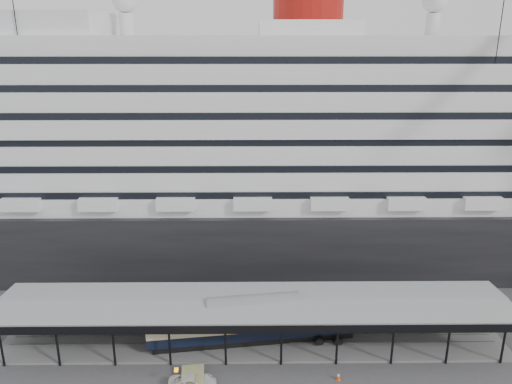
% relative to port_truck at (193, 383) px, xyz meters
% --- Properties ---
extents(ground, '(200.00, 200.00, 0.00)m').
position_rel_port_truck_xyz_m(ground, '(5.96, 2.73, -0.65)').
color(ground, '#3D3D40').
rests_on(ground, ground).
extents(cruise_ship, '(130.00, 30.00, 43.90)m').
position_rel_port_truck_xyz_m(cruise_ship, '(6.00, 34.73, 17.70)').
color(cruise_ship, black).
rests_on(cruise_ship, ground).
extents(platform_canopy, '(56.00, 9.18, 5.30)m').
position_rel_port_truck_xyz_m(platform_canopy, '(5.96, 7.73, 1.71)').
color(platform_canopy, slate).
rests_on(platform_canopy, ground).
extents(port_truck, '(4.86, 2.57, 1.30)m').
position_rel_port_truck_xyz_m(port_truck, '(0.00, 0.00, 0.00)').
color(port_truck, silver).
rests_on(port_truck, ground).
extents(pullman_carriage, '(23.52, 6.04, 22.91)m').
position_rel_port_truck_xyz_m(pullman_carriage, '(5.99, 7.73, 2.12)').
color(pullman_carriage, black).
rests_on(pullman_carriage, ground).
extents(traffic_cone_right, '(0.51, 0.51, 0.84)m').
position_rel_port_truck_xyz_m(traffic_cone_right, '(14.45, 1.12, -0.23)').
color(traffic_cone_right, '#EC490D').
rests_on(traffic_cone_right, ground).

